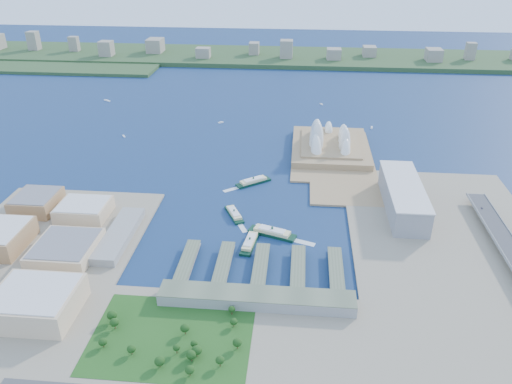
# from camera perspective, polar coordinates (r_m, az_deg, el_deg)

# --- Properties ---
(ground) EXTENTS (3000.00, 3000.00, 0.00)m
(ground) POSITION_cam_1_polar(r_m,az_deg,el_deg) (633.34, -0.16, -4.83)
(ground) COLOR #10234B
(ground) RESTS_ON ground
(west_land) EXTENTS (220.00, 390.00, 3.00)m
(west_land) POSITION_cam_1_polar(r_m,az_deg,el_deg) (622.57, -25.00, -8.29)
(west_land) COLOR gray
(west_land) RESTS_ON ground
(south_land) EXTENTS (720.00, 180.00, 3.00)m
(south_land) POSITION_cam_1_polar(r_m,az_deg,el_deg) (469.91, -2.73, -18.49)
(south_land) COLOR gray
(south_land) RESTS_ON ground
(east_land) EXTENTS (240.00, 500.00, 3.00)m
(east_land) POSITION_cam_1_polar(r_m,az_deg,el_deg) (618.37, 22.32, -7.94)
(east_land) COLOR gray
(east_land) RESTS_ON ground
(peninsula) EXTENTS (135.00, 220.00, 3.00)m
(peninsula) POSITION_cam_1_polar(r_m,az_deg,el_deg) (863.01, 8.65, 4.22)
(peninsula) COLOR #9A7B54
(peninsula) RESTS_ON ground
(far_shore) EXTENTS (2200.00, 260.00, 12.00)m
(far_shore) POSITION_cam_1_polar(r_m,az_deg,el_deg) (1549.17, 3.42, 15.14)
(far_shore) COLOR #2D4926
(far_shore) RESTS_ON ground
(opera_house) EXTENTS (134.00, 180.00, 58.00)m
(opera_house) POSITION_cam_1_polar(r_m,az_deg,el_deg) (869.98, 8.57, 6.59)
(opera_house) COLOR white
(opera_house) RESTS_ON peninsula
(toaster_building) EXTENTS (45.00, 155.00, 35.00)m
(toaster_building) POSITION_cam_1_polar(r_m,az_deg,el_deg) (705.06, 16.47, -0.54)
(toaster_building) COLOR gray
(toaster_building) RESTS_ON east_land
(west_buildings) EXTENTS (200.00, 280.00, 27.00)m
(west_buildings) POSITION_cam_1_polar(r_m,az_deg,el_deg) (639.35, -23.83, -5.41)
(west_buildings) COLOR #9A744D
(west_buildings) RESTS_ON west_land
(ferry_wharves) EXTENTS (184.00, 90.00, 9.30)m
(ferry_wharves) POSITION_cam_1_polar(r_m,az_deg,el_deg) (567.96, 0.53, -8.55)
(ferry_wharves) COLOR #555E47
(ferry_wharves) RESTS_ON ground
(terminal_building) EXTENTS (200.00, 28.00, 12.00)m
(terminal_building) POSITION_cam_1_polar(r_m,az_deg,el_deg) (518.06, 0.08, -12.07)
(terminal_building) COLOR gray
(terminal_building) RESTS_ON south_land
(park) EXTENTS (150.00, 110.00, 16.00)m
(park) POSITION_cam_1_polar(r_m,az_deg,el_deg) (487.35, -9.69, -15.32)
(park) COLOR #194714
(park) RESTS_ON south_land
(far_skyline) EXTENTS (1900.00, 140.00, 55.00)m
(far_skyline) POSITION_cam_1_polar(r_m,az_deg,el_deg) (1522.69, 3.43, 16.21)
(far_skyline) COLOR gray
(far_skyline) RESTS_ON far_shore
(ferry_a) EXTENTS (32.59, 49.68, 9.29)m
(ferry_a) POSITION_cam_1_polar(r_m,az_deg,el_deg) (671.36, -2.52, -2.36)
(ferry_a) COLOR black
(ferry_a) RESTS_ON ground
(ferry_b) EXTENTS (52.88, 44.84, 10.51)m
(ferry_b) POSITION_cam_1_polar(r_m,az_deg,el_deg) (755.96, -0.30, 1.36)
(ferry_b) COLOR black
(ferry_b) RESTS_ON ground
(ferry_c) EXTENTS (20.72, 54.47, 10.04)m
(ferry_c) POSITION_cam_1_polar(r_m,az_deg,el_deg) (610.70, -0.71, -5.63)
(ferry_c) COLOR black
(ferry_c) RESTS_ON ground
(ferry_d) EXTENTS (62.98, 34.60, 11.58)m
(ferry_d) POSITION_cam_1_polar(r_m,az_deg,el_deg) (629.10, 1.86, -4.47)
(ferry_d) COLOR black
(ferry_d) RESTS_ON ground
(boat_a) EXTENTS (8.99, 11.62, 2.30)m
(boat_a) POSITION_cam_1_polar(r_m,az_deg,el_deg) (968.26, -14.87, 6.21)
(boat_a) COLOR white
(boat_a) RESTS_ON ground
(boat_b) EXTENTS (11.02, 8.89, 2.88)m
(boat_b) POSITION_cam_1_polar(r_m,az_deg,el_deg) (1008.46, -4.04, 7.95)
(boat_b) COLOR white
(boat_b) RESTS_ON ground
(boat_c) EXTENTS (5.75, 12.38, 2.68)m
(boat_c) POSITION_cam_1_polar(r_m,az_deg,el_deg) (1004.30, 13.08, 7.21)
(boat_c) COLOR white
(boat_c) RESTS_ON ground
(boat_d) EXTENTS (17.11, 11.96, 2.95)m
(boat_d) POSITION_cam_1_polar(r_m,az_deg,el_deg) (1192.44, -16.65, 10.00)
(boat_d) COLOR white
(boat_d) RESTS_ON ground
(boat_e) EXTENTS (7.95, 11.27, 2.67)m
(boat_e) POSITION_cam_1_polar(r_m,az_deg,el_deg) (1128.60, 7.48, 9.94)
(boat_e) COLOR white
(boat_e) RESTS_ON ground
(car_c) EXTENTS (1.71, 4.21, 1.22)m
(car_c) POSITION_cam_1_polar(r_m,az_deg,el_deg) (724.24, 24.42, -1.67)
(car_c) COLOR slate
(car_c) RESTS_ON expressway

